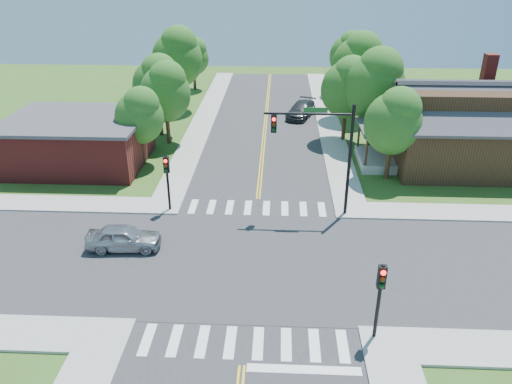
# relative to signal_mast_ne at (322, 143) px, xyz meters

# --- Properties ---
(ground) EXTENTS (100.00, 100.00, 0.00)m
(ground) POSITION_rel_signal_mast_ne_xyz_m (-3.91, -5.59, -4.85)
(ground) COLOR #38551A
(ground) RESTS_ON ground
(road_ns) EXTENTS (10.00, 90.00, 0.04)m
(road_ns) POSITION_rel_signal_mast_ne_xyz_m (-3.91, -5.59, -4.83)
(road_ns) COLOR #2D2D30
(road_ns) RESTS_ON ground
(road_ew) EXTENTS (90.00, 10.00, 0.04)m
(road_ew) POSITION_rel_signal_mast_ne_xyz_m (-3.91, -5.59, -4.83)
(road_ew) COLOR #2D2D30
(road_ew) RESTS_ON ground
(intersection_patch) EXTENTS (10.20, 10.20, 0.06)m
(intersection_patch) POSITION_rel_signal_mast_ne_xyz_m (-3.91, -5.59, -4.85)
(intersection_patch) COLOR #2D2D30
(intersection_patch) RESTS_ON ground
(sidewalk_ne) EXTENTS (40.00, 40.00, 0.14)m
(sidewalk_ne) POSITION_rel_signal_mast_ne_xyz_m (11.90, 10.23, -4.78)
(sidewalk_ne) COLOR #9E9B93
(sidewalk_ne) RESTS_ON ground
(sidewalk_nw) EXTENTS (40.00, 40.00, 0.14)m
(sidewalk_nw) POSITION_rel_signal_mast_ne_xyz_m (-19.73, 10.23, -4.78)
(sidewalk_nw) COLOR #9E9B93
(sidewalk_nw) RESTS_ON ground
(crosswalk_north) EXTENTS (8.85, 2.00, 0.01)m
(crosswalk_north) POSITION_rel_signal_mast_ne_xyz_m (-3.91, 0.61, -4.80)
(crosswalk_north) COLOR white
(crosswalk_north) RESTS_ON ground
(crosswalk_south) EXTENTS (8.85, 2.00, 0.01)m
(crosswalk_south) POSITION_rel_signal_mast_ne_xyz_m (-3.91, -11.79, -4.80)
(crosswalk_south) COLOR white
(crosswalk_south) RESTS_ON ground
(centerline) EXTENTS (0.30, 90.00, 0.01)m
(centerline) POSITION_rel_signal_mast_ne_xyz_m (-3.91, -5.59, -4.80)
(centerline) COLOR yellow
(centerline) RESTS_ON ground
(stop_bar) EXTENTS (4.60, 0.45, 0.09)m
(stop_bar) POSITION_rel_signal_mast_ne_xyz_m (-1.41, -13.19, -4.85)
(stop_bar) COLOR white
(stop_bar) RESTS_ON ground
(signal_mast_ne) EXTENTS (5.30, 0.42, 7.20)m
(signal_mast_ne) POSITION_rel_signal_mast_ne_xyz_m (0.00, 0.00, 0.00)
(signal_mast_ne) COLOR black
(signal_mast_ne) RESTS_ON ground
(signal_pole_se) EXTENTS (0.34, 0.42, 3.80)m
(signal_pole_se) POSITION_rel_signal_mast_ne_xyz_m (1.69, -11.21, -2.19)
(signal_pole_se) COLOR black
(signal_pole_se) RESTS_ON ground
(signal_pole_nw) EXTENTS (0.34, 0.42, 3.80)m
(signal_pole_nw) POSITION_rel_signal_mast_ne_xyz_m (-9.51, -0.01, -2.19)
(signal_pole_nw) COLOR black
(signal_pole_nw) RESTS_ON ground
(house_ne) EXTENTS (13.05, 8.80, 7.11)m
(house_ne) POSITION_rel_signal_mast_ne_xyz_m (11.19, 8.65, -1.52)
(house_ne) COLOR #2F1F10
(house_ne) RESTS_ON ground
(building_nw) EXTENTS (10.40, 8.40, 3.73)m
(building_nw) POSITION_rel_signal_mast_ne_xyz_m (-18.11, 7.61, -2.97)
(building_nw) COLOR maroon
(building_nw) RESTS_ON ground
(tree_e_a) EXTENTS (4.05, 3.85, 6.88)m
(tree_e_a) POSITION_rel_signal_mast_ne_xyz_m (5.46, 5.79, -0.34)
(tree_e_a) COLOR #382314
(tree_e_a) RESTS_ON ground
(tree_e_b) EXTENTS (4.97, 4.72, 8.45)m
(tree_e_b) POSITION_rel_signal_mast_ne_xyz_m (5.14, 12.34, 0.69)
(tree_e_b) COLOR #382314
(tree_e_b) RESTS_ON ground
(tree_e_c) EXTENTS (5.02, 4.76, 8.53)m
(tree_e_c) POSITION_rel_signal_mast_ne_xyz_m (4.89, 20.10, 0.74)
(tree_e_c) COLOR #382314
(tree_e_c) RESTS_ON ground
(tree_e_d) EXTENTS (4.31, 4.10, 7.33)m
(tree_e_d) POSITION_rel_signal_mast_ne_xyz_m (5.13, 28.94, -0.05)
(tree_e_d) COLOR #382314
(tree_e_d) RESTS_ON ground
(tree_w_a) EXTENTS (3.67, 3.48, 6.23)m
(tree_w_a) POSITION_rel_signal_mast_ne_xyz_m (-13.04, 7.60, -0.77)
(tree_w_a) COLOR #382314
(tree_w_a) RESTS_ON ground
(tree_w_b) EXTENTS (4.33, 4.11, 7.36)m
(tree_w_b) POSITION_rel_signal_mast_ne_xyz_m (-13.16, 14.47, -0.03)
(tree_w_b) COLOR #382314
(tree_w_b) RESTS_ON ground
(tree_w_c) EXTENTS (5.06, 4.81, 8.60)m
(tree_w_c) POSITION_rel_signal_mast_ne_xyz_m (-12.89, 22.39, 0.79)
(tree_w_c) COLOR #382314
(tree_w_c) RESTS_ON ground
(tree_w_d) EXTENTS (3.61, 3.43, 6.13)m
(tree_w_d) POSITION_rel_signal_mast_ne_xyz_m (-12.71, 30.97, -0.84)
(tree_w_d) COLOR #382314
(tree_w_d) RESTS_ON ground
(tree_house) EXTENTS (4.39, 4.17, 7.46)m
(tree_house) POSITION_rel_signal_mast_ne_xyz_m (3.14, 13.75, 0.04)
(tree_house) COLOR #382314
(tree_house) RESTS_ON ground
(tree_bldg) EXTENTS (4.23, 4.02, 7.19)m
(tree_bldg) POSITION_rel_signal_mast_ne_xyz_m (-12.05, 12.38, -0.14)
(tree_bldg) COLOR #382314
(tree_bldg) RESTS_ON ground
(car_silver) EXTENTS (2.12, 4.32, 1.41)m
(car_silver) POSITION_rel_signal_mast_ne_xyz_m (-11.13, -4.62, -4.15)
(car_silver) COLOR #A9ACB0
(car_silver) RESTS_ON ground
(car_dgrey) EXTENTS (5.06, 6.24, 1.46)m
(car_dgrey) POSITION_rel_signal_mast_ne_xyz_m (-0.41, 20.50, -4.12)
(car_dgrey) COLOR #2F3234
(car_dgrey) RESTS_ON ground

